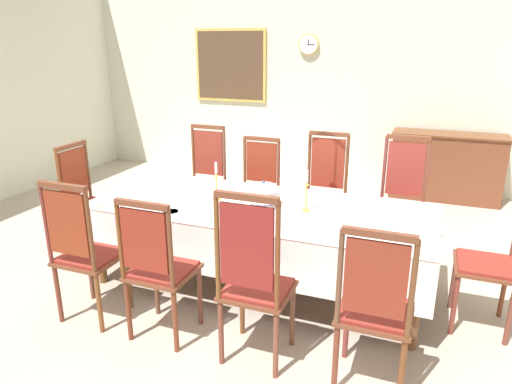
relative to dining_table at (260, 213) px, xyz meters
The scene contains 24 objects.
ground 0.70m from the dining_table, 90.00° to the right, with size 8.12×6.95×0.04m, color #B2A591.
back_wall 3.55m from the dining_table, 90.00° to the left, with size 8.12×0.08×3.31m, color silver.
dining_table is the anchor object (origin of this frame).
tablecloth 0.04m from the dining_table, 90.00° to the left, with size 2.86×1.17×0.42m.
chair_south_a 1.42m from the dining_table, 136.39° to the right, with size 0.44×0.42×1.14m.
chair_north_a 1.42m from the dining_table, 136.31° to the left, with size 0.44×0.42×1.18m.
chair_south_b 1.06m from the dining_table, 111.98° to the right, with size 0.44×0.42×1.08m.
chair_north_b 1.06m from the dining_table, 111.98° to the left, with size 0.44×0.42×1.09m.
chair_south_c 1.04m from the dining_table, 71.46° to the right, with size 0.44×0.42×1.22m.
chair_north_c 1.04m from the dining_table, 71.43° to the left, with size 0.44×0.42×1.19m.
chair_south_d 1.46m from the dining_table, 41.94° to the right, with size 0.44×0.42×1.11m.
chair_north_d 1.47m from the dining_table, 42.13° to the left, with size 0.44×0.42×1.21m.
chair_head_west 1.83m from the dining_table, behind, with size 0.42×0.44×1.12m.
chair_head_east 1.83m from the dining_table, ahead, with size 0.42×0.44×1.20m.
soup_tureen 0.18m from the dining_table, ahead, with size 0.28×0.28×0.22m.
candlestick_west 0.45m from the dining_table, behind, with size 0.07×0.07×0.34m.
candlestick_east 0.45m from the dining_table, ahead, with size 0.07×0.07×0.35m.
bowl_near_left 0.75m from the dining_table, 140.82° to the right, with size 0.15×0.15×0.04m.
bowl_near_right 1.23m from the dining_table, 158.15° to the right, with size 0.15×0.15×0.03m.
spoon_primary 0.81m from the dining_table, 146.71° to the right, with size 0.05×0.18×0.01m.
spoon_secondary 1.33m from the dining_table, 160.97° to the right, with size 0.05×0.18×0.01m.
sideboard 3.45m from the dining_table, 63.82° to the left, with size 1.44×0.48×0.90m.
mounted_clock 3.63m from the dining_table, 98.54° to the left, with size 0.29×0.06×0.29m.
framed_painting 3.91m from the dining_table, 117.51° to the left, with size 1.17×0.05×1.09m.
Camera 1 is at (1.28, -3.32, 2.05)m, focal length 32.40 mm.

